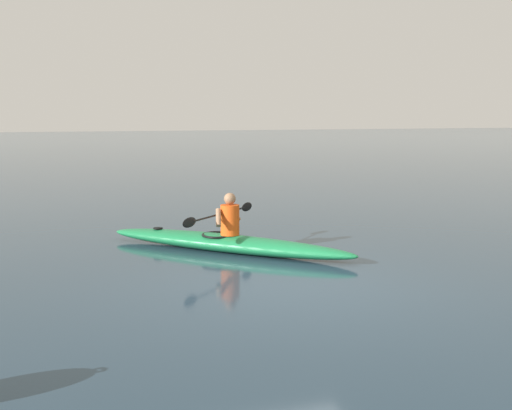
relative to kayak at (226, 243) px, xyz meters
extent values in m
plane|color=#233847|center=(-0.25, 2.64, -0.16)|extent=(160.00, 160.00, 0.00)
ellipsoid|color=#19723F|center=(0.00, 0.00, 0.00)|extent=(3.95, 4.02, 0.31)
torus|color=black|center=(0.11, -0.12, 0.13)|extent=(0.84, 0.84, 0.04)
cylinder|color=black|center=(1.04, -1.06, 0.14)|extent=(0.18, 0.18, 0.02)
cylinder|color=#E04C14|center=(-0.06, 0.06, 0.42)|extent=(0.34, 0.34, 0.54)
sphere|color=#936B4C|center=(-0.06, 0.06, 0.81)|extent=(0.21, 0.21, 0.21)
cylinder|color=black|center=(0.08, -0.08, 0.52)|extent=(1.47, 1.43, 0.03)
ellipsoid|color=black|center=(0.80, 0.63, 0.52)|extent=(0.31, 0.31, 0.17)
ellipsoid|color=black|center=(-0.64, -0.79, 0.52)|extent=(0.31, 0.31, 0.17)
cylinder|color=#936B4C|center=(0.19, 0.19, 0.50)|extent=(0.18, 0.31, 0.34)
cylinder|color=#936B4C|center=(-0.20, -0.18, 0.50)|extent=(0.32, 0.18, 0.34)
camera|label=1|loc=(3.06, 11.02, 2.32)|focal=45.48mm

